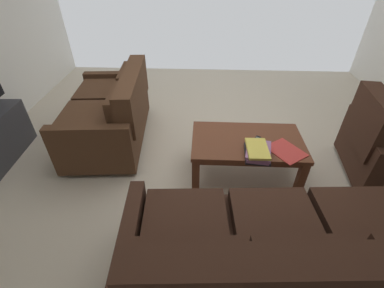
{
  "coord_description": "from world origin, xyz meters",
  "views": [
    {
      "loc": [
        0.12,
        2.35,
        1.92
      ],
      "look_at": [
        0.2,
        0.65,
        0.64
      ],
      "focal_mm": 24.81,
      "sensor_mm": 36.0,
      "label": 1
    }
  ],
  "objects_px": {
    "coffee_table": "(247,146)",
    "book_stack": "(258,151)",
    "loveseat_near": "(112,113)",
    "loose_magazine": "(286,151)",
    "sofa_main": "(280,260)",
    "tv_remote": "(256,141)"
  },
  "relations": [
    {
      "from": "sofa_main",
      "to": "book_stack",
      "type": "bearing_deg",
      "value": -88.73
    },
    {
      "from": "loveseat_near",
      "to": "book_stack",
      "type": "bearing_deg",
      "value": 152.91
    },
    {
      "from": "book_stack",
      "to": "loose_magazine",
      "type": "xyz_separation_m",
      "value": [
        -0.27,
        -0.07,
        -0.04
      ]
    },
    {
      "from": "loveseat_near",
      "to": "loose_magazine",
      "type": "distance_m",
      "value": 1.94
    },
    {
      "from": "coffee_table",
      "to": "book_stack",
      "type": "distance_m",
      "value": 0.26
    },
    {
      "from": "sofa_main",
      "to": "tv_remote",
      "type": "distance_m",
      "value": 1.13
    },
    {
      "from": "loveseat_near",
      "to": "tv_remote",
      "type": "bearing_deg",
      "value": 159.46
    },
    {
      "from": "sofa_main",
      "to": "book_stack",
      "type": "xyz_separation_m",
      "value": [
        0.02,
        -0.92,
        0.12
      ]
    },
    {
      "from": "coffee_table",
      "to": "book_stack",
      "type": "relative_size",
      "value": 3.24
    },
    {
      "from": "sofa_main",
      "to": "tv_remote",
      "type": "xyz_separation_m",
      "value": [
        0.0,
        -1.12,
        0.09
      ]
    },
    {
      "from": "book_stack",
      "to": "loose_magazine",
      "type": "bearing_deg",
      "value": -164.76
    },
    {
      "from": "loveseat_near",
      "to": "coffee_table",
      "type": "height_order",
      "value": "loveseat_near"
    },
    {
      "from": "book_stack",
      "to": "tv_remote",
      "type": "relative_size",
      "value": 2.02
    },
    {
      "from": "loveseat_near",
      "to": "loose_magazine",
      "type": "height_order",
      "value": "loveseat_near"
    },
    {
      "from": "coffee_table",
      "to": "book_stack",
      "type": "bearing_deg",
      "value": 102.32
    },
    {
      "from": "coffee_table",
      "to": "loose_magazine",
      "type": "bearing_deg",
      "value": 153.74
    },
    {
      "from": "coffee_table",
      "to": "loose_magazine",
      "type": "relative_size",
      "value": 3.39
    },
    {
      "from": "coffee_table",
      "to": "tv_remote",
      "type": "xyz_separation_m",
      "value": [
        -0.07,
        0.03,
        0.08
      ]
    },
    {
      "from": "loveseat_near",
      "to": "book_stack",
      "type": "xyz_separation_m",
      "value": [
        -1.53,
        0.79,
        0.12
      ]
    },
    {
      "from": "sofa_main",
      "to": "tv_remote",
      "type": "height_order",
      "value": "sofa_main"
    },
    {
      "from": "loose_magazine",
      "to": "tv_remote",
      "type": "bearing_deg",
      "value": -62.16
    },
    {
      "from": "loveseat_near",
      "to": "sofa_main",
      "type": "bearing_deg",
      "value": 132.37
    }
  ]
}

